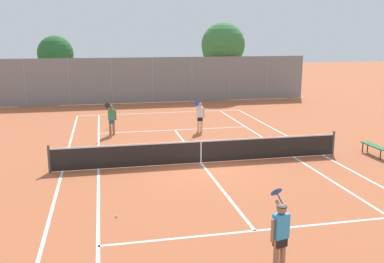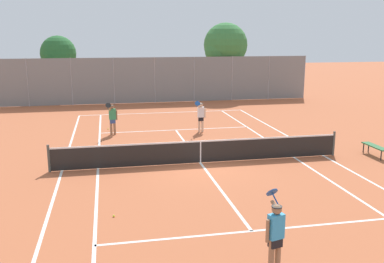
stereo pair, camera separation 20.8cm
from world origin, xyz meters
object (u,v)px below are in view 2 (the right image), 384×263
object	(u,v)px
loose_tennis_ball_2	(108,129)
tennis_net	(201,151)
courtside_bench	(375,147)
player_far_left	(112,117)
loose_tennis_ball_3	(200,160)
loose_tennis_ball_0	(114,216)
loose_tennis_ball_1	(81,149)
player_near_side	(275,233)
tree_behind_right	(224,46)
tree_behind_left	(59,55)
player_far_right	(201,115)

from	to	relation	value
loose_tennis_ball_2	tennis_net	bearing A→B (deg)	-63.10
tennis_net	loose_tennis_ball_2	xyz separation A→B (m)	(-3.68, 7.26, -0.48)
tennis_net	courtside_bench	bearing A→B (deg)	-3.65
player_far_left	loose_tennis_ball_3	bearing A→B (deg)	-57.98
loose_tennis_ball_0	loose_tennis_ball_1	bearing A→B (deg)	99.54
tennis_net	loose_tennis_ball_3	size ratio (longest dim) A/B	181.82
player_near_side	tree_behind_right	distance (m)	27.62
tree_behind_left	player_near_side	bearing A→B (deg)	-75.70
loose_tennis_ball_0	tennis_net	bearing A→B (deg)	52.66
player_far_left	tree_behind_right	size ratio (longest dim) A/B	0.29
player_far_left	loose_tennis_ball_1	bearing A→B (deg)	-118.68
tree_behind_right	player_far_right	bearing A→B (deg)	-110.60
tennis_net	loose_tennis_ball_2	size ratio (longest dim) A/B	181.82
loose_tennis_ball_1	tree_behind_left	world-z (taller)	tree_behind_left
loose_tennis_ball_0	tree_behind_left	distance (m)	24.47
player_far_left	loose_tennis_ball_1	size ratio (longest dim) A/B	26.88
tree_behind_right	loose_tennis_ball_3	bearing A→B (deg)	-108.31
courtside_bench	tree_behind_left	xyz separation A→B (m)	(-14.87, 19.68, 3.23)
player_near_side	loose_tennis_ball_0	size ratio (longest dim) A/B	26.88
loose_tennis_ball_0	loose_tennis_ball_1	world-z (taller)	same
loose_tennis_ball_3	tree_behind_left	distance (m)	20.55
loose_tennis_ball_1	tree_behind_right	xyz separation A→B (m)	(10.96, 15.15, 4.21)
tennis_net	player_near_side	xyz separation A→B (m)	(-0.19, -8.42, 0.42)
loose_tennis_ball_2	tree_behind_right	bearing A→B (deg)	48.66
player_far_right	loose_tennis_ball_0	distance (m)	11.48
tree_behind_left	loose_tennis_ball_1	bearing A→B (deg)	-81.90
loose_tennis_ball_1	tree_behind_left	bearing A→B (deg)	98.10
player_far_right	loose_tennis_ball_1	xyz separation A→B (m)	(-6.20, -2.48, -0.89)
player_far_right	loose_tennis_ball_3	world-z (taller)	player_far_right
player_far_right	loose_tennis_ball_2	world-z (taller)	player_far_right
player_near_side	loose_tennis_ball_0	bearing A→B (deg)	133.00
loose_tennis_ball_1	courtside_bench	distance (m)	13.10
player_near_side	loose_tennis_ball_3	bearing A→B (deg)	88.32
tennis_net	courtside_bench	world-z (taller)	tennis_net
loose_tennis_ball_2	player_far_right	bearing A→B (deg)	-18.41
loose_tennis_ball_1	player_far_left	bearing A→B (deg)	61.32
tree_behind_left	loose_tennis_ball_2	bearing A→B (deg)	-73.46
player_far_right	loose_tennis_ball_3	bearing A→B (deg)	-102.61
player_far_left	player_far_right	xyz separation A→B (m)	(4.68, -0.28, 0.00)
tennis_net	loose_tennis_ball_0	distance (m)	5.98
player_far_right	tree_behind_left	bearing A→B (deg)	122.00
player_near_side	courtside_bench	world-z (taller)	player_near_side
player_far_right	tree_behind_left	xyz separation A→B (m)	(-8.48, 13.57, 2.71)
loose_tennis_ball_1	loose_tennis_ball_2	world-z (taller)	same
tennis_net	player_far_left	xyz separation A→B (m)	(-3.43, 5.90, 0.42)
player_near_side	loose_tennis_ball_2	xyz separation A→B (m)	(-3.50, 15.68, -0.89)
player_far_left	tree_behind_left	bearing A→B (deg)	105.94
loose_tennis_ball_2	tree_behind_left	bearing A→B (deg)	106.54
loose_tennis_ball_3	tree_behind_left	bearing A→B (deg)	111.12
loose_tennis_ball_3	player_near_side	bearing A→B (deg)	-91.68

